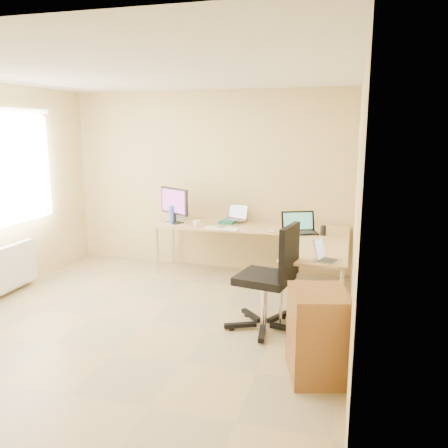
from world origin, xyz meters
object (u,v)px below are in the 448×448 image
(laptop_center, at_px, (235,213))
(laptop_return, at_px, (328,253))
(cabinet, at_px, (318,336))
(desk_main, at_px, (250,252))
(keyboard, at_px, (222,228))
(office_chair, at_px, (264,282))
(monitor, at_px, (175,205))
(laptop_black, at_px, (300,223))
(desk_return, at_px, (315,280))
(desk_fan, at_px, (179,209))
(mug, at_px, (197,223))
(water_bottle, at_px, (171,215))

(laptop_center, distance_m, laptop_return, 2.20)
(laptop_return, bearing_deg, cabinet, -164.14)
(desk_main, height_order, keyboard, keyboard)
(laptop_return, xyz_separation_m, office_chair, (-0.62, -0.15, -0.32))
(monitor, bearing_deg, laptop_black, 26.78)
(keyboard, relative_size, cabinet, 0.59)
(desk_main, height_order, desk_return, same)
(desk_main, xyz_separation_m, desk_fan, (-1.13, 0.20, 0.52))
(desk_fan, bearing_deg, office_chair, -24.63)
(laptop_return, distance_m, office_chair, 0.72)
(keyboard, distance_m, mug, 0.39)
(desk_main, height_order, office_chair, office_chair)
(desk_main, bearing_deg, keyboard, -137.68)
(laptop_black, relative_size, keyboard, 0.95)
(desk_main, distance_m, water_bottle, 1.24)
(mug, height_order, water_bottle, water_bottle)
(desk_main, distance_m, laptop_return, 1.92)
(desk_return, height_order, laptop_center, laptop_center)
(water_bottle, distance_m, cabinet, 3.29)
(keyboard, bearing_deg, cabinet, -50.12)
(mug, relative_size, cabinet, 0.13)
(laptop_black, distance_m, mug, 1.42)
(monitor, bearing_deg, mug, 10.10)
(laptop_return, height_order, office_chair, office_chair)
(desk_main, height_order, laptop_center, laptop_center)
(desk_return, bearing_deg, laptop_center, 136.17)
(laptop_center, height_order, mug, laptop_center)
(monitor, xyz_separation_m, laptop_black, (1.80, -0.19, -0.12))
(laptop_black, distance_m, desk_fan, 1.89)
(mug, xyz_separation_m, laptop_return, (1.84, -1.26, 0.05))
(mug, xyz_separation_m, cabinet, (1.83, -2.24, -0.42))
(desk_main, bearing_deg, mug, -161.90)
(desk_fan, relative_size, cabinet, 0.40)
(desk_return, distance_m, laptop_return, 0.69)
(mug, xyz_separation_m, office_chair, (1.22, -1.41, -0.28))
(mug, relative_size, office_chair, 0.09)
(keyboard, height_order, office_chair, office_chair)
(desk_return, bearing_deg, laptop_return, -73.08)
(monitor, height_order, keyboard, monitor)
(laptop_center, bearing_deg, desk_fan, -164.42)
(keyboard, distance_m, laptop_return, 1.88)
(monitor, height_order, cabinet, monitor)
(water_bottle, height_order, office_chair, office_chair)
(desk_main, relative_size, water_bottle, 10.30)
(laptop_black, distance_m, keyboard, 1.04)
(monitor, xyz_separation_m, desk_fan, (-0.03, 0.27, -0.10))
(monitor, height_order, water_bottle, monitor)
(desk_main, relative_size, cabinet, 3.41)
(desk_return, distance_m, laptop_center, 1.81)
(laptop_center, xyz_separation_m, keyboard, (-0.05, -0.50, -0.13))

